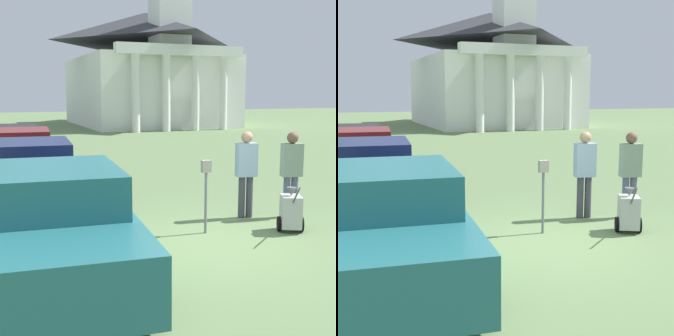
# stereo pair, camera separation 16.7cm
# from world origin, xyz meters

# --- Properties ---
(ground_plane) EXTENTS (120.00, 120.00, 0.00)m
(ground_plane) POSITION_xyz_m (0.00, 0.00, 0.00)
(ground_plane) COLOR #607A4C
(parked_car_teal) EXTENTS (2.38, 5.36, 1.55)m
(parked_car_teal) POSITION_xyz_m (-2.72, -0.25, 0.71)
(parked_car_teal) COLOR #23666B
(parked_car_teal) RESTS_ON ground_plane
(parked_car_navy) EXTENTS (2.28, 5.16, 1.57)m
(parked_car_navy) POSITION_xyz_m (-2.72, 3.42, 0.72)
(parked_car_navy) COLOR #19234C
(parked_car_navy) RESTS_ON ground_plane
(parked_car_maroon) EXTENTS (2.31, 5.37, 1.58)m
(parked_car_maroon) POSITION_xyz_m (-2.72, 6.72, 0.73)
(parked_car_maroon) COLOR maroon
(parked_car_maroon) RESTS_ON ground_plane
(parked_car_black) EXTENTS (2.31, 5.39, 1.49)m
(parked_car_black) POSITION_xyz_m (-2.72, 9.91, 0.69)
(parked_car_black) COLOR black
(parked_car_black) RESTS_ON ground_plane
(parking_meter) EXTENTS (0.18, 0.09, 1.37)m
(parking_meter) POSITION_xyz_m (0.08, 0.56, 0.95)
(parking_meter) COLOR slate
(parking_meter) RESTS_ON ground_plane
(person_worker) EXTENTS (0.45, 0.29, 1.80)m
(person_worker) POSITION_xyz_m (1.34, 1.24, 1.03)
(person_worker) COLOR #3F3F47
(person_worker) RESTS_ON ground_plane
(person_supervisor) EXTENTS (0.46, 0.30, 1.79)m
(person_supervisor) POSITION_xyz_m (2.24, 0.94, 1.02)
(person_supervisor) COLOR #515670
(person_supervisor) RESTS_ON ground_plane
(equipment_cart) EXTENTS (0.63, 0.97, 1.00)m
(equipment_cart) POSITION_xyz_m (1.60, 0.05, 0.39)
(equipment_cart) COLOR #B2B2AD
(equipment_cart) RESTS_ON ground_plane
(church) EXTENTS (11.08, 14.61, 21.93)m
(church) POSITION_xyz_m (9.13, 29.60, 5.06)
(church) COLOR white
(church) RESTS_ON ground_plane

